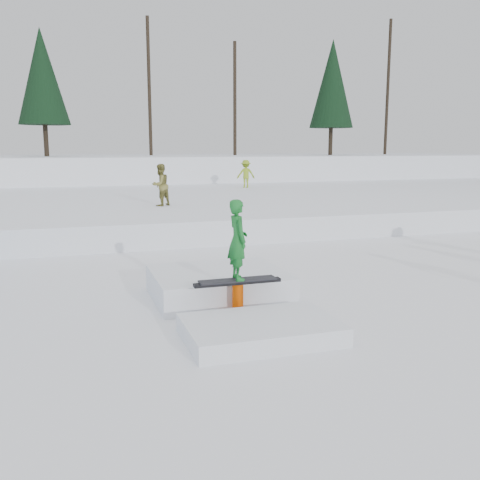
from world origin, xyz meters
name	(u,v)px	position (x,y,z in m)	size (l,w,h in m)	color
ground	(248,323)	(0.00, 0.00, 0.00)	(120.00, 120.00, 0.00)	white
snow_berm	(110,173)	(0.00, 30.00, 1.20)	(60.00, 14.00, 2.40)	white
snow_midrise	(135,205)	(0.00, 16.00, 0.40)	(50.00, 18.00, 0.80)	white
treeline	(201,81)	(6.18, 28.28, 7.45)	(40.24, 4.22, 10.50)	black
walker_olive	(160,185)	(0.48, 11.72, 1.59)	(0.77, 0.60, 1.58)	olive
walker_ygreen	(246,174)	(6.45, 19.39, 1.55)	(0.97, 0.56, 1.51)	#85A521
jib_rail_feature	(228,292)	(-0.06, 0.97, 0.30)	(2.60, 4.40, 2.11)	white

